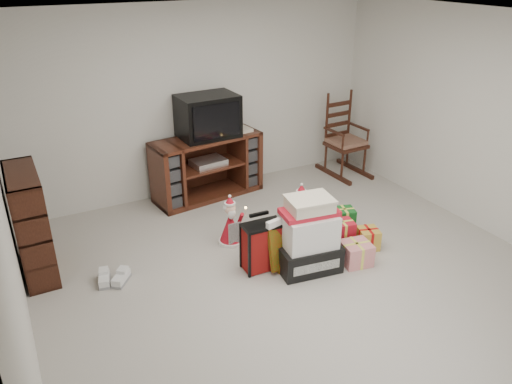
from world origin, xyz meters
The scene contains 13 objects.
room centered at (0.00, 0.00, 1.25)m, with size 5.01×5.01×2.51m.
tv_stand centered at (-0.05, 2.21, 0.42)m, with size 1.52×0.70×0.84m.
bookshelf centered at (-2.32, 1.36, 0.53)m, with size 0.30×0.90×1.10m.
rocking_chair centered at (2.07, 2.02, 0.43)m, with size 0.54×0.85×1.26m.
gift_pile centered at (0.17, 0.09, 0.35)m, with size 0.69×0.54×0.80m.
red_suitcase centered at (-0.24, 0.30, 0.27)m, with size 0.41×0.23×0.61m.
stocking centered at (-0.13, 0.18, 0.30)m, with size 0.28×0.12×0.61m, color #0C700F, non-canonical shape.
teddy_bear centered at (0.27, 0.13, 0.17)m, with size 0.25×0.22×0.38m.
santa_figurine centered at (0.56, 0.83, 0.23)m, with size 0.29×0.27×0.59m.
mrs_claus_figurine centered at (-0.32, 0.92, 0.23)m, with size 0.29×0.27×0.59m.
sneaker_pair centered at (-1.70, 0.78, 0.05)m, with size 0.37×0.28×0.09m.
gift_cluster centered at (0.85, 0.20, 0.13)m, with size 0.58×0.89×0.27m.
crt_television centered at (0.00, 2.22, 1.11)m, with size 0.76×0.57×0.55m.
Camera 1 is at (-2.38, -3.57, 2.97)m, focal length 35.00 mm.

